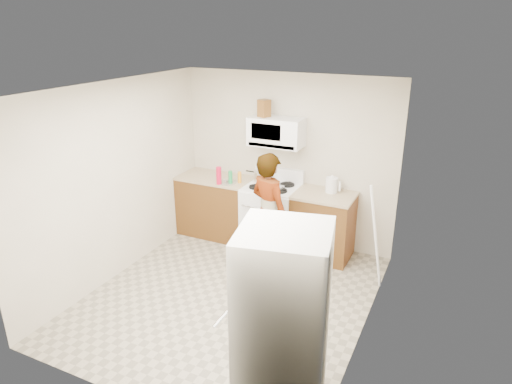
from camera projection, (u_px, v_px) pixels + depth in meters
The scene contains 20 objects.
floor at pixel (230, 296), 5.56m from camera, with size 3.60×3.60×0.00m, color gray.
back_wall at pixel (287, 160), 6.64m from camera, with size 3.20×0.02×2.50m, color beige.
right_wall at pixel (370, 227), 4.48m from camera, with size 0.02×3.60×2.50m, color beige.
cabinet_left at pixel (216, 207), 7.08m from camera, with size 1.12×0.62×0.90m, color #5A3015.
counter_left at pixel (216, 178), 6.91m from camera, with size 1.14×0.64×0.04m, color tan.
cabinet_right at pixel (323, 226), 6.39m from camera, with size 0.80×0.62×0.90m, color #5A3015.
counter_right at pixel (325, 195), 6.23m from camera, with size 0.82×0.64×0.04m, color tan.
gas_range at pixel (272, 215), 6.68m from camera, with size 0.76×0.65×1.13m.
microwave at pixel (276, 132), 6.37m from camera, with size 0.76×0.38×0.40m, color white.
person at pixel (269, 214), 5.88m from camera, with size 0.60×0.39×1.63m, color tan.
fridge at pixel (283, 326), 3.67m from camera, with size 0.70×0.70×1.70m, color silver.
kettle at pixel (332, 185), 6.26m from camera, with size 0.17×0.17×0.21m, color silver.
jug at pixel (264, 108), 6.30m from camera, with size 0.14×0.14×0.24m, color brown.
saucepan at pixel (262, 176), 6.68m from camera, with size 0.24×0.24×0.13m, color silver.
tray at pixel (274, 187), 6.41m from camera, with size 0.25×0.16×0.05m, color white.
bottle_spray at pixel (219, 176), 6.56m from camera, with size 0.08×0.08×0.26m, color red.
bottle_hot_sauce at pixel (240, 177), 6.63m from camera, with size 0.05×0.05×0.17m, color orange.
bottle_green_cap at pixel (230, 177), 6.59m from camera, with size 0.06×0.06×0.19m, color #18873E.
pot_lid at pixel (227, 182), 6.66m from camera, with size 0.27×0.27×0.01m, color white.
broom at pixel (376, 238), 5.48m from camera, with size 0.03×0.03×1.41m, color white.
Camera 1 is at (2.32, -4.17, 3.14)m, focal length 32.00 mm.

